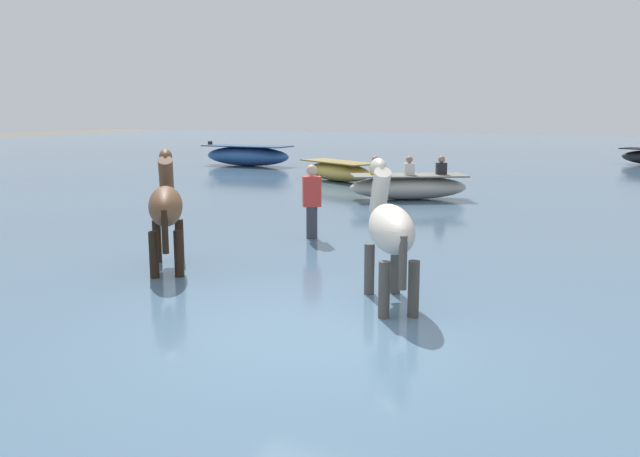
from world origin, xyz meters
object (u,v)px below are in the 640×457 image
object	(u,v)px
horse_trailing_pinto	(390,231)
boat_mid_channel	(338,171)
person_onlooker_left	(312,207)
boat_distant_east	(247,156)
boat_distant_west	(408,186)
horse_lead_bay	(166,208)

from	to	relation	value
horse_trailing_pinto	boat_mid_channel	xyz separation A→B (m)	(-6.41, 12.15, -0.56)
person_onlooker_left	boat_mid_channel	bearing A→B (deg)	112.48
horse_trailing_pinto	person_onlooker_left	world-z (taller)	horse_trailing_pinto
boat_mid_channel	boat_distant_east	size ratio (longest dim) A/B	0.83
boat_distant_west	horse_trailing_pinto	bearing A→B (deg)	-72.04
horse_lead_bay	boat_distant_west	size ratio (longest dim) A/B	0.63
horse_trailing_pinto	boat_mid_channel	world-z (taller)	horse_trailing_pinto
horse_lead_bay	boat_distant_west	xyz separation A→B (m)	(0.64, 8.75, -0.55)
horse_trailing_pinto	boat_distant_east	size ratio (longest dim) A/B	0.52
horse_trailing_pinto	boat_mid_channel	bearing A→B (deg)	117.83
boat_distant_east	boat_distant_west	bearing A→B (deg)	-35.87
horse_trailing_pinto	boat_distant_west	size ratio (longest dim) A/B	0.63
horse_lead_bay	horse_trailing_pinto	distance (m)	3.55
horse_lead_bay	boat_mid_channel	xyz separation A→B (m)	(-2.87, 11.93, -0.57)
horse_trailing_pinto	boat_distant_west	bearing A→B (deg)	107.96
horse_lead_bay	boat_distant_east	distance (m)	17.78
horse_trailing_pinto	boat_distant_west	world-z (taller)	horse_trailing_pinto
horse_lead_bay	boat_distant_east	world-z (taller)	horse_lead_bay
boat_distant_east	person_onlooker_left	world-z (taller)	person_onlooker_left
person_onlooker_left	boat_distant_east	bearing A→B (deg)	127.27
horse_trailing_pinto	horse_lead_bay	bearing A→B (deg)	176.55
boat_distant_west	person_onlooker_left	distance (m)	5.80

